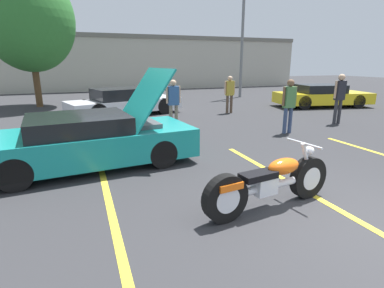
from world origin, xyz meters
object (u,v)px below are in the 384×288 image
Objects in this scene: motorcycle at (270,183)px; spectator_by_show_car at (289,102)px; spectator_midground at (173,100)px; spectator_far_lot at (340,94)px; parked_car_right_row at (322,96)px; show_car_hood_open at (90,140)px; parked_car_left_row at (124,102)px; spectator_near_motorcycle at (230,91)px; light_pole at (244,25)px; tree_background at (28,20)px.

spectator_by_show_car is at bearing 41.57° from motorcycle.
spectator_far_lot reaches higher than spectator_midground.
motorcycle is 0.48× the size of parked_car_right_row.
show_car_hood_open is 2.72× the size of spectator_by_show_car.
spectator_by_show_car is at bearing 4.40° from show_car_hood_open.
show_car_hood_open is (-2.53, 3.13, 0.16)m from motorcycle.
parked_car_right_row is at bearing 35.36° from motorcycle.
spectator_near_motorcycle reaches higher than parked_car_left_row.
spectator_far_lot is (-2.77, -3.76, 0.55)m from parked_car_right_row.
spectator_midground is at bearing -132.25° from light_pole.
parked_car_right_row is (9.98, -0.94, -0.01)m from parked_car_left_row.
spectator_near_motorcycle is at bearing 126.82° from spectator_far_lot.
spectator_far_lot is at bearing -38.89° from tree_background.
spectator_by_show_car reaches higher than parked_car_left_row.
tree_background is 4.01× the size of spectator_midground.
show_car_hood_open reaches higher than spectator_near_motorcycle.
parked_car_right_row is at bearing 38.67° from spectator_by_show_car.
light_pole is 11.11m from spectator_midground.
light_pole is at bearing 47.75° from spectator_midground.
spectator_by_show_car is (8.21, -9.51, -3.18)m from tree_background.
spectator_far_lot reaches higher than spectator_by_show_car.
spectator_near_motorcycle is 4.47m from spectator_far_lot.
spectator_midground is (-7.08, -7.80, -3.52)m from light_pole.
light_pole is at bearing 68.57° from spectator_by_show_car.
parked_car_right_row is 9.07m from spectator_midground.
spectator_by_show_car is at bearing -49.21° from tree_background.
light_pole is at bearing 83.12° from spectator_far_lot.
light_pole is 15.33m from show_car_hood_open.
tree_background is 1.31× the size of parked_car_left_row.
spectator_near_motorcycle is at bearing -32.44° from tree_background.
tree_background is 6.68m from parked_car_left_row.
parked_car_right_row is at bearing -20.30° from tree_background.
show_car_hood_open is 9.05m from spectator_far_lot.
tree_background is at bearing 171.00° from parked_car_right_row.
light_pole is at bearing 12.03° from parked_car_left_row.
spectator_by_show_car reaches higher than parked_car_right_row.
spectator_far_lot is at bearing -96.88° from light_pole.
spectator_by_show_car is (-5.53, -4.43, 0.47)m from parked_car_right_row.
spectator_by_show_car is (6.11, 1.09, 0.45)m from show_car_hood_open.
spectator_near_motorcycle is 0.90× the size of spectator_far_lot.
parked_car_right_row is 2.99× the size of spectator_midground.
show_car_hood_open is 6.66m from parked_car_left_row.
light_pole is 11.16m from spectator_by_show_car.
spectator_midground is (5.00, -7.44, -3.22)m from tree_background.
parked_car_left_row is 2.96× the size of spectator_by_show_car.
parked_car_left_row is (3.76, -4.15, -3.64)m from tree_background.
tree_background reaches higher than parked_car_left_row.
light_pole is at bearing 53.99° from motorcycle.
light_pole is 7.64m from spectator_near_motorcycle.
spectator_midground is 0.91× the size of spectator_far_lot.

